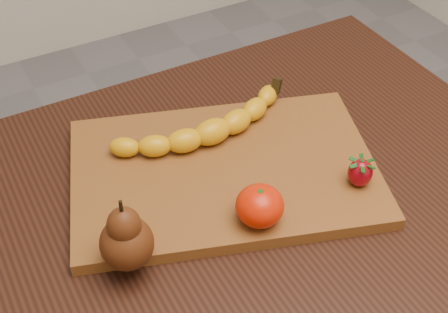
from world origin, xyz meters
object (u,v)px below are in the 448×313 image
cutting_board (224,171)px  pear (125,233)px  table (221,247)px  mandarin (260,206)px

cutting_board → pear: bearing=-134.4°
table → cutting_board: size_ratio=2.22×
table → cutting_board: (0.03, 0.05, 0.11)m
cutting_board → mandarin: 0.12m
table → mandarin: mandarin is taller
pear → mandarin: (0.18, -0.02, -0.03)m
table → mandarin: bearing=-73.0°
cutting_board → mandarin: size_ratio=6.85×
table → cutting_board: bearing=57.0°
cutting_board → mandarin: (-0.01, -0.12, 0.04)m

